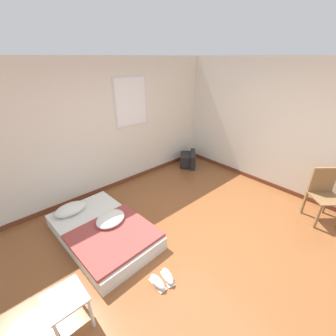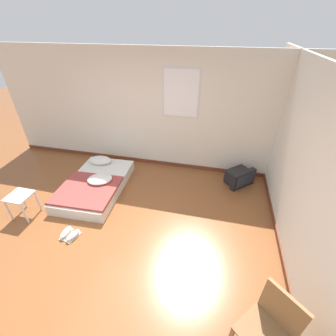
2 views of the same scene
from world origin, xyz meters
The scene contains 8 objects.
ground_plane centered at (0.00, 0.00, 0.00)m, with size 20.00×20.00×0.00m, color brown.
wall_back centered at (0.01, 2.52, 1.29)m, with size 7.43×0.08×2.60m.
wall_right centered at (2.54, 0.00, 1.29)m, with size 0.08×7.38×2.60m.
mattress_bed centered at (-0.99, 1.22, 0.14)m, with size 1.17×1.83×0.36m.
crt_tv centered at (1.92, 2.10, 0.18)m, with size 0.65×0.64×0.37m.
wooden_chair centered at (2.09, -0.87, 0.54)m, with size 0.63×0.63×0.93m.
side_stool centered at (-1.86, 0.25, 0.37)m, with size 0.38×0.38×0.46m.
sneaker_pair centered at (-0.82, -0.01, 0.05)m, with size 0.30×0.29×0.10m.
Camera 1 is at (-2.05, -1.47, 2.59)m, focal length 24.00 mm.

